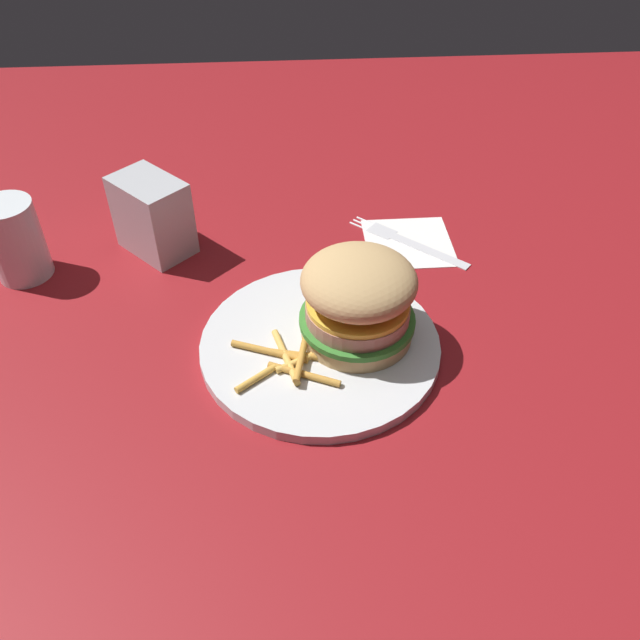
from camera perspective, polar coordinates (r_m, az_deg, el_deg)
ground_plane at (r=0.72m, az=0.34°, el=-1.27°), size 1.60×1.60×0.00m
plate at (r=0.70m, az=-0.00°, el=-2.20°), size 0.25×0.25×0.01m
sandwich at (r=0.67m, az=3.32°, el=1.86°), size 0.12×0.12×0.10m
fries_pile at (r=0.67m, az=-2.87°, el=-3.61°), size 0.08×0.11×0.01m
napkin at (r=0.86m, az=7.65°, el=6.68°), size 0.11×0.11×0.00m
fork at (r=0.86m, az=7.58°, el=6.85°), size 0.13×0.14×0.00m
drink_glass at (r=0.85m, az=-24.75°, el=5.90°), size 0.06×0.06×0.10m
napkin_dispenser at (r=0.84m, az=-14.29°, el=8.74°), size 0.11×0.11×0.10m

